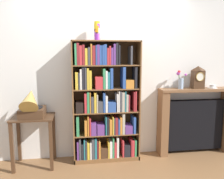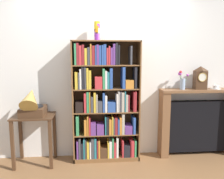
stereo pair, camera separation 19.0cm
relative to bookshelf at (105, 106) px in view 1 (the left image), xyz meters
The scene contains 10 objects.
ground_plane 0.86m from the bookshelf, 74.99° to the right, with size 8.34×6.40×0.02m, color brown.
wall_back 0.54m from the bookshelf, 41.02° to the left, with size 5.34×0.08×2.60m, color silver.
bookshelf is the anchor object (origin of this frame).
cup_stack 1.09m from the bookshelf, 167.24° to the left, with size 0.08×0.08×0.27m.
side_table_left 1.08m from the bookshelf, behind, with size 0.58×0.44×0.74m.
gramophone 1.04m from the bookshelf, behind, with size 0.34×0.49×0.47m.
fireplace_mantel 1.52m from the bookshelf, ahead, with size 1.22×0.25×1.07m.
mantel_clock 1.54m from the bookshelf, ahead, with size 0.18×0.14×0.36m.
flower_vase 1.25m from the bookshelf, ahead, with size 0.16×0.10×0.29m.
teacup_with_saucer 1.76m from the bookshelf, ahead, with size 0.15×0.15×0.06m.
Camera 1 is at (-0.40, -3.26, 1.62)m, focal length 36.96 mm.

